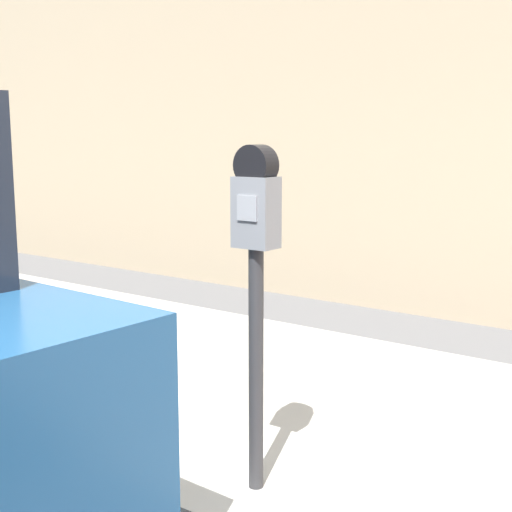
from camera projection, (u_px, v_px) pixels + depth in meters
The scene contains 2 objects.
sidewalk at pixel (438, 443), 3.83m from camera, with size 24.00×2.80×0.12m.
parking_meter at pixel (256, 258), 3.06m from camera, with size 0.18×0.13×1.54m.
Camera 1 is at (1.35, -1.29, 1.69)m, focal length 50.00 mm.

